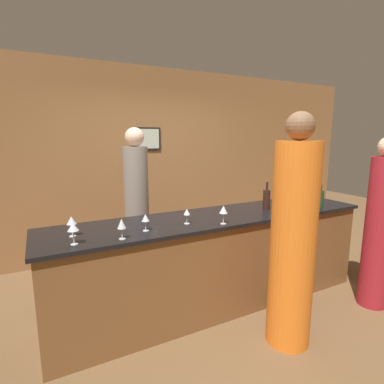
{
  "coord_description": "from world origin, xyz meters",
  "views": [
    {
      "loc": [
        -1.6,
        -2.53,
        1.77
      ],
      "look_at": [
        -0.24,
        0.1,
        1.23
      ],
      "focal_mm": 28.0,
      "sensor_mm": 36.0,
      "label": 1
    }
  ],
  "objects_px": {
    "wine_bottle_2": "(320,198)",
    "ice_bucket": "(292,192)",
    "bartender": "(137,212)",
    "wine_bottle_1": "(314,191)",
    "guest_1": "(379,229)",
    "wine_bottle_0": "(266,199)",
    "guest_0": "(293,241)"
  },
  "relations": [
    {
      "from": "wine_bottle_2",
      "to": "ice_bucket",
      "type": "xyz_separation_m",
      "value": [
        0.06,
        0.48,
        -0.01
      ]
    },
    {
      "from": "bartender",
      "to": "ice_bucket",
      "type": "relative_size",
      "value": 9.93
    },
    {
      "from": "wine_bottle_1",
      "to": "wine_bottle_2",
      "type": "bearing_deg",
      "value": -130.89
    },
    {
      "from": "guest_1",
      "to": "wine_bottle_1",
      "type": "distance_m",
      "value": 0.97
    },
    {
      "from": "ice_bucket",
      "to": "wine_bottle_0",
      "type": "bearing_deg",
      "value": -156.9
    },
    {
      "from": "wine_bottle_0",
      "to": "wine_bottle_1",
      "type": "bearing_deg",
      "value": 10.91
    },
    {
      "from": "bartender",
      "to": "wine_bottle_1",
      "type": "bearing_deg",
      "value": 162.95
    },
    {
      "from": "wine_bottle_0",
      "to": "bartender",
      "type": "bearing_deg",
      "value": 145.1
    },
    {
      "from": "guest_1",
      "to": "wine_bottle_1",
      "type": "bearing_deg",
      "value": 84.24
    },
    {
      "from": "wine_bottle_2",
      "to": "bartender",
      "type": "bearing_deg",
      "value": 150.75
    },
    {
      "from": "guest_1",
      "to": "wine_bottle_2",
      "type": "xyz_separation_m",
      "value": [
        -0.23,
        0.57,
        0.24
      ]
    },
    {
      "from": "wine_bottle_1",
      "to": "wine_bottle_2",
      "type": "distance_m",
      "value": 0.49
    },
    {
      "from": "wine_bottle_0",
      "to": "ice_bucket",
      "type": "distance_m",
      "value": 0.76
    },
    {
      "from": "guest_1",
      "to": "wine_bottle_1",
      "type": "height_order",
      "value": "guest_1"
    },
    {
      "from": "wine_bottle_2",
      "to": "ice_bucket",
      "type": "height_order",
      "value": "wine_bottle_2"
    },
    {
      "from": "wine_bottle_2",
      "to": "wine_bottle_1",
      "type": "bearing_deg",
      "value": 49.11
    },
    {
      "from": "guest_0",
      "to": "wine_bottle_1",
      "type": "xyz_separation_m",
      "value": [
        1.33,
        0.96,
        0.16
      ]
    },
    {
      "from": "bartender",
      "to": "wine_bottle_1",
      "type": "xyz_separation_m",
      "value": [
        2.18,
        -0.67,
        0.18
      ]
    },
    {
      "from": "guest_1",
      "to": "wine_bottle_0",
      "type": "distance_m",
      "value": 1.17
    },
    {
      "from": "ice_bucket",
      "to": "guest_1",
      "type": "bearing_deg",
      "value": -81.11
    },
    {
      "from": "guest_0",
      "to": "wine_bottle_0",
      "type": "height_order",
      "value": "guest_0"
    },
    {
      "from": "guest_0",
      "to": "guest_1",
      "type": "height_order",
      "value": "guest_0"
    },
    {
      "from": "wine_bottle_1",
      "to": "wine_bottle_0",
      "type": "bearing_deg",
      "value": -169.09
    },
    {
      "from": "guest_1",
      "to": "bartender",
      "type": "bearing_deg",
      "value": 142.38
    },
    {
      "from": "wine_bottle_1",
      "to": "guest_1",
      "type": "bearing_deg",
      "value": -95.76
    },
    {
      "from": "wine_bottle_1",
      "to": "ice_bucket",
      "type": "xyz_separation_m",
      "value": [
        -0.26,
        0.11,
        -0.01
      ]
    },
    {
      "from": "wine_bottle_1",
      "to": "wine_bottle_2",
      "type": "height_order",
      "value": "wine_bottle_1"
    },
    {
      "from": "wine_bottle_0",
      "to": "guest_0",
      "type": "bearing_deg",
      "value": -116.19
    },
    {
      "from": "wine_bottle_2",
      "to": "wine_bottle_0",
      "type": "bearing_deg",
      "value": 163.56
    },
    {
      "from": "guest_0",
      "to": "wine_bottle_2",
      "type": "distance_m",
      "value": 1.18
    },
    {
      "from": "wine_bottle_2",
      "to": "ice_bucket",
      "type": "distance_m",
      "value": 0.49
    },
    {
      "from": "bartender",
      "to": "wine_bottle_1",
      "type": "relative_size",
      "value": 6.7
    }
  ]
}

